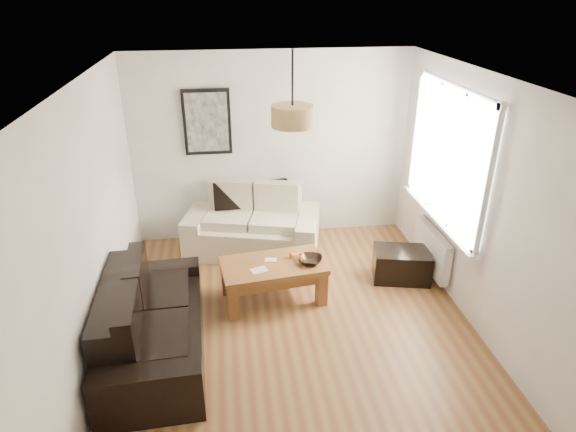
{
  "coord_description": "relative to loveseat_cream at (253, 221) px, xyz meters",
  "views": [
    {
      "loc": [
        -0.65,
        -4.16,
        3.36
      ],
      "look_at": [
        0.0,
        0.6,
        1.05
      ],
      "focal_mm": 30.44,
      "sensor_mm": 36.0,
      "label": 1
    }
  ],
  "objects": [
    {
      "name": "floor",
      "position": [
        0.32,
        -1.78,
        -0.44
      ],
      "size": [
        4.5,
        4.5,
        0.0
      ],
      "primitive_type": "plane",
      "color": "brown",
      "rests_on": "ground"
    },
    {
      "name": "ceiling",
      "position": [
        0.32,
        -1.78,
        2.16
      ],
      "size": [
        3.8,
        4.5,
        0.0
      ],
      "primitive_type": null,
      "color": "white",
      "rests_on": "floor"
    },
    {
      "name": "wall_back",
      "position": [
        0.32,
        0.47,
        0.86
      ],
      "size": [
        3.8,
        0.04,
        2.6
      ],
      "primitive_type": null,
      "color": "silver",
      "rests_on": "floor"
    },
    {
      "name": "wall_front",
      "position": [
        0.32,
        -4.03,
        0.86
      ],
      "size": [
        3.8,
        0.04,
        2.6
      ],
      "primitive_type": null,
      "color": "silver",
      "rests_on": "floor"
    },
    {
      "name": "wall_left",
      "position": [
        -1.58,
        -1.78,
        0.86
      ],
      "size": [
        0.04,
        4.5,
        2.6
      ],
      "primitive_type": null,
      "color": "silver",
      "rests_on": "floor"
    },
    {
      "name": "wall_right",
      "position": [
        2.22,
        -1.78,
        0.86
      ],
      "size": [
        0.04,
        4.5,
        2.6
      ],
      "primitive_type": null,
      "color": "silver",
      "rests_on": "floor"
    },
    {
      "name": "window_bay",
      "position": [
        2.18,
        -0.98,
        1.16
      ],
      "size": [
        0.14,
        1.9,
        1.6
      ],
      "primitive_type": null,
      "color": "white",
      "rests_on": "wall_right"
    },
    {
      "name": "radiator",
      "position": [
        2.14,
        -0.98,
        -0.06
      ],
      "size": [
        0.1,
        0.9,
        0.52
      ],
      "primitive_type": "cube",
      "color": "white",
      "rests_on": "wall_right"
    },
    {
      "name": "poster",
      "position": [
        -0.53,
        0.44,
        1.26
      ],
      "size": [
        0.62,
        0.04,
        0.87
      ],
      "primitive_type": null,
      "color": "black",
      "rests_on": "wall_back"
    },
    {
      "name": "pendant_shade",
      "position": [
        0.32,
        -1.48,
        1.79
      ],
      "size": [
        0.4,
        0.4,
        0.2
      ],
      "primitive_type": "cylinder",
      "color": "tan",
      "rests_on": "ceiling"
    },
    {
      "name": "loveseat_cream",
      "position": [
        0.0,
        0.0,
        0.0
      ],
      "size": [
        1.94,
        1.37,
        0.87
      ],
      "primitive_type": null,
      "rotation": [
        0.0,
        0.0,
        -0.25
      ],
      "color": "beige",
      "rests_on": "floor"
    },
    {
      "name": "sofa_leather",
      "position": [
        -1.11,
        -1.98,
        -0.03
      ],
      "size": [
        0.99,
        1.92,
        0.81
      ],
      "primitive_type": null,
      "rotation": [
        0.0,
        0.0,
        1.61
      ],
      "color": "black",
      "rests_on": "floor"
    },
    {
      "name": "coffee_table",
      "position": [
        0.15,
        -1.21,
        -0.2
      ],
      "size": [
        1.24,
        0.77,
        0.48
      ],
      "primitive_type": null,
      "rotation": [
        0.0,
        0.0,
        0.12
      ],
      "color": "brown",
      "rests_on": "floor"
    },
    {
      "name": "ottoman",
      "position": [
        1.77,
        -0.99,
        -0.24
      ],
      "size": [
        0.76,
        0.58,
        0.39
      ],
      "primitive_type": "cube",
      "rotation": [
        0.0,
        0.0,
        -0.22
      ],
      "color": "black",
      "rests_on": "floor"
    },
    {
      "name": "cushion_left",
      "position": [
        -0.32,
        0.21,
        0.3
      ],
      "size": [
        0.38,
        0.12,
        0.38
      ],
      "primitive_type": "cube",
      "rotation": [
        0.0,
        0.0,
        0.02
      ],
      "color": "black",
      "rests_on": "loveseat_cream"
    },
    {
      "name": "cushion_right",
      "position": [
        0.32,
        0.21,
        0.3
      ],
      "size": [
        0.39,
        0.18,
        0.37
      ],
      "primitive_type": "cube",
      "rotation": [
        0.0,
        0.0,
        0.17
      ],
      "color": "black",
      "rests_on": "loveseat_cream"
    },
    {
      "name": "fruit_bowl",
      "position": [
        0.58,
        -1.24,
        0.07
      ],
      "size": [
        0.32,
        0.32,
        0.06
      ],
      "primitive_type": "imported",
      "rotation": [
        0.0,
        0.0,
        -0.27
      ],
      "color": "black",
      "rests_on": "coffee_table"
    },
    {
      "name": "orange_a",
      "position": [
        0.48,
        -1.2,
        0.08
      ],
      "size": [
        0.07,
        0.07,
        0.06
      ],
      "primitive_type": "sphere",
      "rotation": [
        0.0,
        0.0,
        0.12
      ],
      "color": "orange",
      "rests_on": "fruit_bowl"
    },
    {
      "name": "orange_b",
      "position": [
        0.49,
        -1.14,
        0.08
      ],
      "size": [
        0.07,
        0.07,
        0.06
      ],
      "primitive_type": "sphere",
      "rotation": [
        0.0,
        0.0,
        -0.18
      ],
      "color": "#E04812",
      "rests_on": "fruit_bowl"
    },
    {
      "name": "orange_c",
      "position": [
        0.38,
        -1.11,
        0.08
      ],
      "size": [
        0.07,
        0.07,
        0.06
      ],
      "primitive_type": "sphere",
      "rotation": [
        0.0,
        0.0,
        -0.2
      ],
      "color": "#F15414",
      "rests_on": "fruit_bowl"
    },
    {
      "name": "papers",
      "position": [
        -0.02,
        -1.33,
        0.04
      ],
      "size": [
        0.21,
        0.18,
        0.01
      ],
      "primitive_type": "cube",
      "rotation": [
        0.0,
        0.0,
        0.34
      ],
      "color": "beige",
      "rests_on": "coffee_table"
    }
  ]
}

